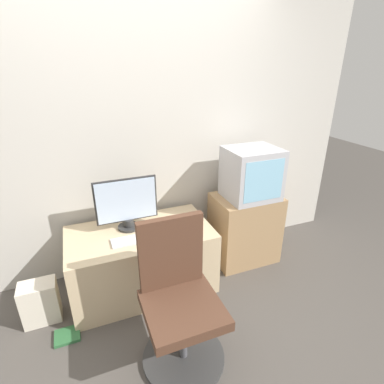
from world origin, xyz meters
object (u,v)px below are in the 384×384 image
Objects in this scene: office_chair at (180,306)px; cardboard_box_lower at (40,302)px; main_monitor at (127,204)px; mouse at (160,235)px; book at (67,336)px; keyboard at (132,240)px; crt_tv at (252,174)px.

office_chair is 2.90× the size of cardboard_box_lower.
main_monitor is 7.40× the size of mouse.
office_chair is at bearing -95.09° from mouse.
main_monitor is 2.86× the size of book.
office_chair is (-0.06, -0.62, -0.16)m from mouse.
keyboard is 0.68m from office_chair.
main_monitor is 0.94m from office_chair.
keyboard is at bearing -94.13° from main_monitor.
mouse is at bearing -47.56° from main_monitor.
main_monitor reaches higher than book.
main_monitor is 1.58× the size of keyboard.
office_chair is (0.15, -0.85, -0.38)m from main_monitor.
book is at bearing -143.31° from main_monitor.
office_chair reaches higher than mouse.
crt_tv is 2.04m from cardboard_box_lower.
crt_tv is at bearing 11.99° from book.
office_chair is at bearing -29.46° from book.
mouse is at bearing -170.34° from crt_tv.
office_chair is 0.94m from book.
office_chair is (0.17, -0.64, -0.16)m from keyboard.
keyboard is 1.22m from crt_tv.
office_chair reaches higher than keyboard.
crt_tv is 1.39× the size of cardboard_box_lower.
cardboard_box_lower is (-0.73, 0.03, -0.40)m from keyboard.
mouse is 0.20× the size of cardboard_box_lower.
crt_tv is at bearing 3.57° from cardboard_box_lower.
crt_tv is (1.15, 0.14, 0.35)m from keyboard.
crt_tv is at bearing 9.66° from mouse.
mouse is 0.15× the size of crt_tv.
main_monitor is 1.08× the size of crt_tv.
cardboard_box_lower is 0.34m from book.
keyboard is 0.83m from book.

